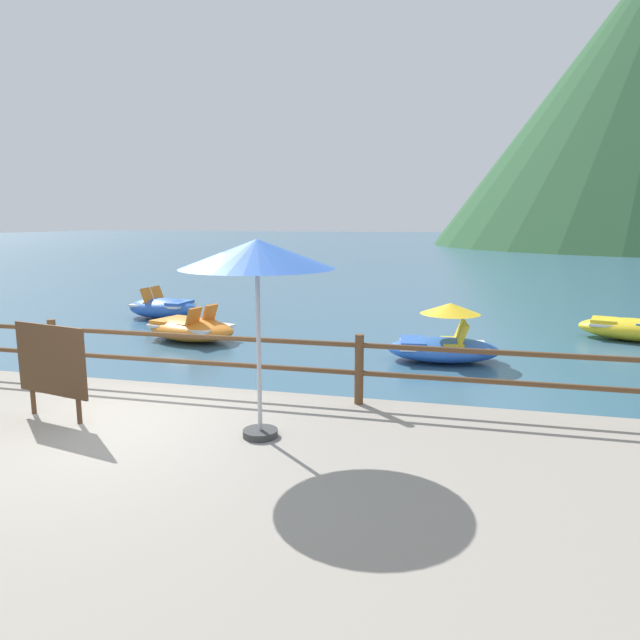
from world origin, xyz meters
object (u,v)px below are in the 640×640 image
(sign_board, at_px, (51,362))
(pedal_boat_2, at_px, (163,307))
(pedal_boat_1, at_px, (636,329))
(pedal_boat_3, at_px, (191,329))
(pedal_boat_0, at_px, (444,342))
(beach_umbrella, at_px, (257,257))

(sign_board, distance_m, pedal_boat_2, 9.89)
(pedal_boat_1, bearing_deg, pedal_boat_2, 179.32)
(pedal_boat_1, xyz_separation_m, pedal_boat_3, (-10.33, -2.54, -0.00))
(pedal_boat_0, height_order, pedal_boat_3, pedal_boat_0)
(pedal_boat_0, bearing_deg, pedal_boat_2, 157.88)
(pedal_boat_0, xyz_separation_m, pedal_boat_2, (-8.20, 3.33, -0.08))
(pedal_boat_2, height_order, pedal_boat_3, pedal_boat_2)
(beach_umbrella, xyz_separation_m, pedal_boat_3, (-4.10, 6.41, -2.17))
(sign_board, relative_size, pedal_boat_3, 0.45)
(pedal_boat_2, bearing_deg, sign_board, -68.21)
(beach_umbrella, xyz_separation_m, pedal_boat_0, (1.86, 5.77, -2.05))
(sign_board, distance_m, pedal_boat_3, 6.67)
(pedal_boat_1, bearing_deg, sign_board, -134.72)
(sign_board, height_order, pedal_boat_2, sign_board)
(pedal_boat_1, bearing_deg, pedal_boat_3, -166.17)
(pedal_boat_0, distance_m, pedal_boat_2, 8.85)
(pedal_boat_1, distance_m, pedal_boat_2, 12.58)
(pedal_boat_2, xyz_separation_m, pedal_boat_3, (2.25, -2.69, -0.03))
(sign_board, relative_size, pedal_boat_2, 0.54)
(beach_umbrella, bearing_deg, pedal_boat_2, 124.86)
(pedal_boat_0, bearing_deg, sign_board, -127.94)
(sign_board, height_order, pedal_boat_0, sign_board)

